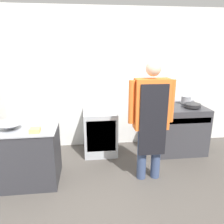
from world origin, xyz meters
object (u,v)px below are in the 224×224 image
Objects in this scene: mixing_bowl at (10,127)px; saute_pan at (192,105)px; fridge_unit at (100,132)px; sauce_pot at (186,100)px; plastic_tub at (35,130)px; stove at (177,128)px; stock_pot at (167,97)px; person_cook at (151,115)px.

saute_pan reaches higher than mixing_bowl.
sauce_pot is at bearing 1.90° from fridge_unit.
fridge_unit is at bearing 172.64° from saute_pan.
plastic_tub is at bearing -162.18° from saute_pan.
saute_pan is at bearing -35.88° from stove.
stock_pot is at bearing 26.69° from plastic_tub.
person_cook is at bearing -120.56° from stock_pot.
plastic_tub is 0.45× the size of saute_pan.
saute_pan is (3.01, 0.70, 0.03)m from mixing_bowl.
plastic_tub is 2.87m from sauce_pot.
stock_pot is (1.30, 0.06, 0.63)m from fridge_unit.
stock_pot reaches higher than stove.
stock_pot reaches higher than fridge_unit.
sauce_pot is (0.19, 0.14, 0.54)m from stove.
person_cook is (0.68, -0.99, 0.62)m from fridge_unit.
stock_pot is at bearing 20.47° from mixing_bowl.
plastic_tub is at bearing -131.29° from fridge_unit.
fridge_unit is at bearing 176.86° from stove.
fridge_unit is at bearing -178.10° from sauce_pot.
stove is 2.98m from mixing_bowl.
sauce_pot reaches higher than saute_pan.
stock_pot is (2.61, 0.97, 0.14)m from mixing_bowl.
stock_pot is 0.50m from saute_pan.
plastic_tub reaches higher than fridge_unit.
sauce_pot reaches higher than fridge_unit.
fridge_unit is at bearing -177.52° from stock_pot.
sauce_pot is (1.70, 0.06, 0.57)m from fridge_unit.
person_cook is at bearing -132.50° from stove.
person_cook reaches higher than plastic_tub.
person_cook is at bearing -134.29° from sauce_pot.
stock_pot is 0.94× the size of saute_pan.
person_cook is 1.99m from mixing_bowl.
mixing_bowl is 3.16m from sauce_pot.
person_cook is 1.28m from saute_pan.
sauce_pot is (0.40, 0.00, -0.06)m from stock_pot.
saute_pan is at bearing -90.00° from sauce_pot.
person_cook is 6.41× the size of stock_pot.
mixing_bowl is at bearing 177.92° from person_cook.
stove is 2.68m from plastic_tub.
sauce_pot reaches higher than mixing_bowl.
stove reaches higher than fridge_unit.
stock_pot reaches higher than mixing_bowl.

